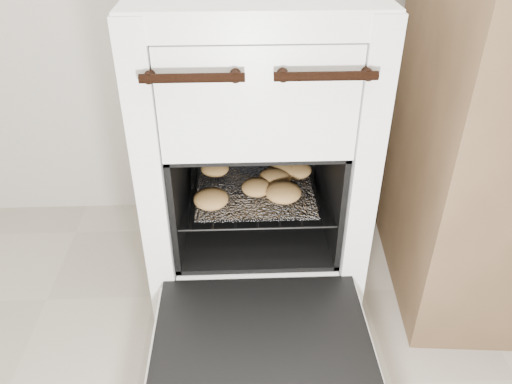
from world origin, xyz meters
TOP-DOWN VIEW (x-y plane):
  - stove at (-0.01, 1.18)m, footprint 0.58×0.65m
  - oven_door at (-0.01, 0.68)m, footprint 0.53×0.41m
  - oven_rack at (-0.01, 1.11)m, footprint 0.43×0.41m
  - foil_sheet at (-0.01, 1.09)m, footprint 0.33×0.29m
  - baked_rolls at (0.01, 1.10)m, footprint 0.36×0.28m

SIDE VIEW (x-z plane):
  - oven_door at x=-0.01m, z-range 0.18..0.21m
  - oven_rack at x=-0.01m, z-range 0.35..0.35m
  - foil_sheet at x=-0.01m, z-range 0.35..0.36m
  - baked_rolls at x=0.01m, z-range 0.36..0.41m
  - stove at x=-0.01m, z-range -0.01..0.89m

